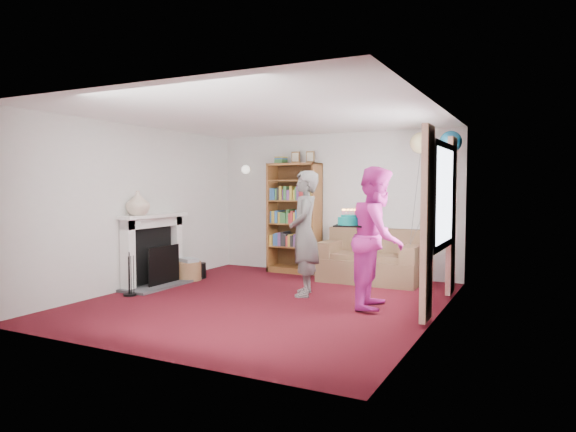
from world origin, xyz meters
The scene contains 16 objects.
ground centered at (0.00, 0.00, 0.00)m, with size 5.00×5.00×0.00m, color #36080F.
wall_back centered at (0.00, 2.51, 1.25)m, with size 4.50×0.02×2.50m, color silver.
wall_left centered at (-2.26, 0.00, 1.25)m, with size 0.02×5.00×2.50m, color silver.
wall_right centered at (2.26, 0.00, 1.25)m, with size 0.02×5.00×2.50m, color silver.
ceiling centered at (0.00, 0.00, 2.50)m, with size 4.50×5.00×0.01m, color white.
fireplace centered at (-2.09, 0.19, 0.51)m, with size 0.55×1.80×1.12m.
window_bay centered at (2.21, 0.60, 1.20)m, with size 0.14×2.02×2.20m.
wall_sconce centered at (-1.75, 2.36, 1.88)m, with size 0.16×0.23×0.16m.
bookcase centered at (-0.68, 2.30, 0.97)m, with size 0.94×0.42×2.19m.
sofa centered at (0.85, 2.07, 0.32)m, with size 1.62×0.86×0.86m.
wicker_basket centered at (-1.90, 0.78, 0.17)m, with size 0.41×0.41×0.37m.
person_striped centered at (0.31, 0.58, 0.89)m, with size 0.65×0.43×1.79m, color black.
person_magenta centered at (1.46, 0.35, 0.91)m, with size 0.88×0.69×1.82m, color #C32792.
birthday_cake centered at (1.12, 0.24, 1.12)m, with size 0.37×0.37×0.22m.
balloons centered at (1.88, 1.85, 2.22)m, with size 0.76×0.32×1.73m.
mantel_vase centered at (-2.12, -0.15, 1.31)m, with size 0.36×0.36×0.37m, color beige.
Camera 1 is at (3.38, -6.04, 1.58)m, focal length 32.00 mm.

